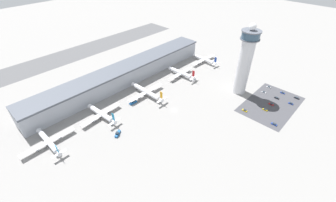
{
  "coord_description": "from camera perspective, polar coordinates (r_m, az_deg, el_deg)",
  "views": [
    {
      "loc": [
        -116.69,
        -103.43,
        124.62
      ],
      "look_at": [
        -2.29,
        5.58,
        8.53
      ],
      "focal_mm": 24.0,
      "sensor_mm": 36.0,
      "label": 1
    }
  ],
  "objects": [
    {
      "name": "car_white_wagon",
      "position": [
        246.17,
        29.86,
        0.66
      ],
      "size": [
        1.93,
        4.79,
        1.37
      ],
      "color": "black",
      "rests_on": "ground"
    },
    {
      "name": "car_silver_sedan",
      "position": [
        204.07,
        25.34,
        -5.35
      ],
      "size": [
        1.84,
        4.71,
        1.5
      ],
      "color": "black",
      "rests_on": "ground"
    },
    {
      "name": "car_blue_compact",
      "position": [
        209.58,
        18.89,
        -2.29
      ],
      "size": [
        1.98,
        4.43,
        1.47
      ],
      "color": "black",
      "rests_on": "ground"
    },
    {
      "name": "airplane_gate_echo",
      "position": [
        281.21,
        9.18,
        10.4
      ],
      "size": [
        39.18,
        34.6,
        12.06
      ],
      "color": "white",
      "rests_on": "ground"
    },
    {
      "name": "car_maroon_suv",
      "position": [
        217.09,
        23.41,
        -2.03
      ],
      "size": [
        1.96,
        4.37,
        1.42
      ],
      "color": "black",
      "rests_on": "ground"
    },
    {
      "name": "airplane_gate_bravo",
      "position": [
        197.35,
        -16.49,
        -3.19
      ],
      "size": [
        38.78,
        34.99,
        12.7
      ],
      "color": "white",
      "rests_on": "ground"
    },
    {
      "name": "car_navy_sedan",
      "position": [
        247.86,
        27.09,
        1.86
      ],
      "size": [
        1.92,
        4.07,
        1.37
      ],
      "color": "black",
      "rests_on": "ground"
    },
    {
      "name": "runway_strip",
      "position": [
        326.83,
        -22.22,
        11.19
      ],
      "size": [
        312.5,
        44.0,
        0.01
      ],
      "primitive_type": "cube",
      "color": "#515154",
      "rests_on": "ground"
    },
    {
      "name": "service_truck_catering",
      "position": [
        241.82,
        6.68,
        5.24
      ],
      "size": [
        6.56,
        4.17,
        2.41
      ],
      "color": "black",
      "rests_on": "ground"
    },
    {
      "name": "airplane_gate_alpha",
      "position": [
        187.58,
        -28.07,
        -9.13
      ],
      "size": [
        39.79,
        35.13,
        11.94
      ],
      "color": "silver",
      "rests_on": "ground"
    },
    {
      "name": "ground_plane",
      "position": [
        199.61,
        1.61,
        -2.35
      ],
      "size": [
        1000.0,
        1000.0,
        0.0
      ],
      "primitive_type": "plane",
      "color": "gray"
    },
    {
      "name": "car_green_van",
      "position": [
        240.74,
        23.14,
        2.03
      ],
      "size": [
        1.86,
        4.18,
        1.37
      ],
      "color": "black",
      "rests_on": "ground"
    },
    {
      "name": "service_truck_baggage",
      "position": [
        209.5,
        -8.84,
        -0.34
      ],
      "size": [
        7.62,
        2.58,
        3.09
      ],
      "color": "black",
      "rests_on": "ground"
    },
    {
      "name": "car_yellow_taxi",
      "position": [
        251.08,
        24.2,
        3.21
      ],
      "size": [
        1.91,
        4.06,
        1.51
      ],
      "color": "black",
      "rests_on": "ground"
    },
    {
      "name": "service_truck_fuel",
      "position": [
        180.27,
        -12.68,
        -8.11
      ],
      "size": [
        7.52,
        5.88,
        2.98
      ],
      "color": "black",
      "rests_on": "ground"
    },
    {
      "name": "car_black_suv",
      "position": [
        235.43,
        28.73,
        -0.55
      ],
      "size": [
        1.88,
        4.12,
        1.5
      ],
      "color": "black",
      "rests_on": "ground"
    },
    {
      "name": "airplane_gate_delta",
      "position": [
        247.39,
        3.36,
        7.1
      ],
      "size": [
        34.9,
        34.87,
        12.9
      ],
      "color": "silver",
      "rests_on": "ground"
    },
    {
      "name": "control_tower",
      "position": [
        218.37,
        19.0,
        9.68
      ],
      "size": [
        16.87,
        16.87,
        67.51
      ],
      "color": "silver",
      "rests_on": "ground"
    },
    {
      "name": "airplane_gate_charlie",
      "position": [
        215.91,
        -5.43,
        2.31
      ],
      "size": [
        40.81,
        41.52,
        13.49
      ],
      "color": "white",
      "rests_on": "ground"
    },
    {
      "name": "terminal_building",
      "position": [
        238.73,
        -10.95,
        6.71
      ],
      "size": [
        208.33,
        25.0,
        18.42
      ],
      "color": "#A3A8B2",
      "rests_on": "ground"
    },
    {
      "name": "parking_lot_surface",
      "position": [
        227.19,
        24.69,
        -0.76
      ],
      "size": [
        64.0,
        40.0,
        0.01
      ],
      "primitive_type": "cube",
      "color": "#424247",
      "rests_on": "ground"
    },
    {
      "name": "car_grey_coupe",
      "position": [
        237.28,
        25.87,
        0.69
      ],
      "size": [
        1.87,
        4.41,
        1.41
      ],
      "color": "black",
      "rests_on": "ground"
    },
    {
      "name": "car_red_hatchback",
      "position": [
        226.51,
        24.75,
        -0.73
      ],
      "size": [
        1.89,
        4.46,
        1.36
      ],
      "color": "black",
      "rests_on": "ground"
    }
  ]
}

